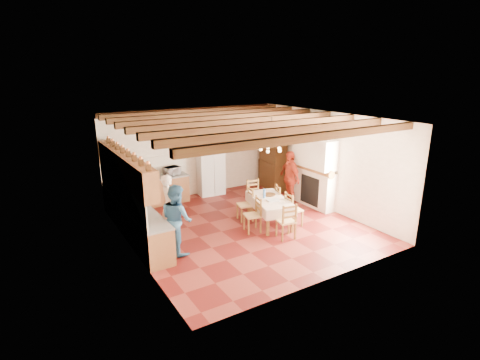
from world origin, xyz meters
The scene contains 31 objects.
floor centered at (0.00, 0.00, -0.01)m, with size 6.00×6.50×0.02m, color #53120F.
ceiling centered at (0.00, 0.00, 3.01)m, with size 6.00×6.50×0.02m, color white.
wall_back centered at (0.00, 3.26, 1.50)m, with size 6.00×0.02×3.00m, color beige.
wall_front centered at (0.00, -3.26, 1.50)m, with size 6.00×0.02×3.00m, color beige.
wall_left centered at (-3.01, 0.00, 1.50)m, with size 0.02×6.50×3.00m, color beige.
wall_right centered at (3.01, 0.00, 1.50)m, with size 0.02×6.50×3.00m, color beige.
ceiling_beams centered at (0.00, 0.00, 2.91)m, with size 6.00×6.30×0.16m, color #381A12, non-canonical shape.
lower_cabinets_left centered at (-2.70, 1.05, 0.43)m, with size 0.60×4.30×0.86m, color brown.
lower_cabinets_back centered at (-1.55, 2.95, 0.43)m, with size 2.30×0.60×0.86m, color brown.
countertop_left centered at (-2.70, 1.05, 0.88)m, with size 0.62×4.30×0.04m, color slate.
countertop_back centered at (-1.55, 2.95, 0.88)m, with size 2.34×0.62×0.04m, color slate.
backsplash_left centered at (-2.98, 1.05, 1.20)m, with size 0.03×4.30×0.60m, color beige.
backsplash_back centered at (-1.55, 3.23, 1.20)m, with size 2.30×0.03×0.60m, color beige.
upper_cabinets centered at (-2.83, 1.05, 1.85)m, with size 0.35×4.20×0.70m, color brown.
fireplace centered at (2.72, 0.20, 1.40)m, with size 0.56×1.60×2.80m, color beige, non-canonical shape.
wall_picture centered at (1.55, 3.23, 1.85)m, with size 0.34×0.03×0.42m, color black.
refrigerator centered at (0.55, 3.05, 0.88)m, with size 0.88×0.72×1.75m, color silver.
hutch centered at (2.75, 2.38, 1.14)m, with size 0.52×1.25×2.27m, color #382412, non-canonical shape.
dining_table centered at (0.76, -0.21, 0.66)m, with size 1.25×1.85×0.74m.
chandelier centered at (0.76, -0.21, 2.25)m, with size 0.47×0.47×0.03m, color black.
chair_left_near centered at (0.04, -0.42, 0.48)m, with size 0.42×0.40×0.96m, color brown, non-canonical shape.
chair_left_far centered at (0.30, 0.36, 0.48)m, with size 0.42×0.40×0.96m, color brown, non-canonical shape.
chair_right_near centered at (1.25, -0.67, 0.48)m, with size 0.42×0.40×0.96m, color brown, non-canonical shape.
chair_right_far centered at (1.41, 0.00, 0.48)m, with size 0.42×0.40×0.96m, color brown, non-canonical shape.
chair_end_near centered at (0.56, -1.20, 0.48)m, with size 0.42×0.40×0.96m, color brown, non-canonical shape.
chair_end_far centered at (0.97, 0.85, 0.48)m, with size 0.42×0.40×0.96m, color brown, non-canonical shape.
person_man centered at (-1.87, 0.63, 0.81)m, with size 0.59×0.39×1.61m, color silver.
person_woman_blue centered at (-2.10, -0.46, 0.83)m, with size 0.81×0.63×1.67m, color #326694.
person_woman_red centered at (2.24, 0.77, 0.87)m, with size 1.02×0.43×1.74m, color #AB2F1B.
microwave centered at (-0.86, 2.95, 1.04)m, with size 0.49×0.33×0.27m, color silver.
fridge_vase centered at (0.48, 3.05, 1.90)m, with size 0.29×0.29×0.31m, color #382412.
Camera 1 is at (-5.07, -8.16, 4.18)m, focal length 28.00 mm.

